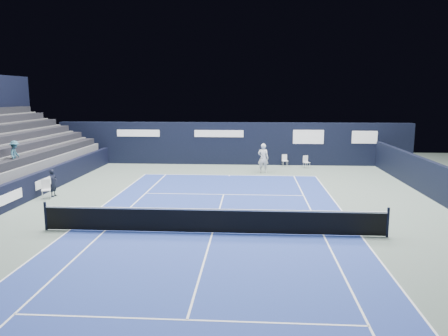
{
  "coord_description": "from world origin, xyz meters",
  "views": [
    {
      "loc": [
        1.46,
        -15.63,
        5.13
      ],
      "look_at": [
        -0.02,
        7.0,
        1.3
      ],
      "focal_mm": 35.0,
      "sensor_mm": 36.0,
      "label": 1
    }
  ],
  "objects_px": {
    "tennis_player": "(263,158)",
    "folding_chair_back_b": "(306,161)",
    "folding_chair_back_a": "(285,158)",
    "tennis_net": "(212,220)",
    "line_judge_chair": "(46,188)"
  },
  "relations": [
    {
      "from": "tennis_player",
      "to": "folding_chair_back_b",
      "type": "bearing_deg",
      "value": 34.22
    },
    {
      "from": "folding_chair_back_a",
      "to": "tennis_net",
      "type": "height_order",
      "value": "tennis_net"
    },
    {
      "from": "folding_chair_back_b",
      "to": "tennis_net",
      "type": "relative_size",
      "value": 0.07
    },
    {
      "from": "folding_chair_back_b",
      "to": "tennis_net",
      "type": "bearing_deg",
      "value": -132.79
    },
    {
      "from": "folding_chair_back_a",
      "to": "tennis_player",
      "type": "relative_size",
      "value": 0.43
    },
    {
      "from": "tennis_net",
      "to": "tennis_player",
      "type": "bearing_deg",
      "value": 80.47
    },
    {
      "from": "tennis_net",
      "to": "folding_chair_back_b",
      "type": "bearing_deg",
      "value": 70.79
    },
    {
      "from": "folding_chair_back_b",
      "to": "tennis_player",
      "type": "xyz_separation_m",
      "value": [
        -3.07,
        -2.09,
        0.48
      ]
    },
    {
      "from": "line_judge_chair",
      "to": "tennis_net",
      "type": "bearing_deg",
      "value": -53.99
    },
    {
      "from": "line_judge_chair",
      "to": "tennis_player",
      "type": "bearing_deg",
      "value": 11.72
    },
    {
      "from": "line_judge_chair",
      "to": "tennis_player",
      "type": "relative_size",
      "value": 0.49
    },
    {
      "from": "line_judge_chair",
      "to": "tennis_net",
      "type": "relative_size",
      "value": 0.07
    },
    {
      "from": "folding_chair_back_b",
      "to": "line_judge_chair",
      "type": "distance_m",
      "value": 17.29
    },
    {
      "from": "tennis_net",
      "to": "tennis_player",
      "type": "height_order",
      "value": "tennis_player"
    },
    {
      "from": "tennis_player",
      "to": "folding_chair_back_a",
      "type": "bearing_deg",
      "value": 60.42
    }
  ]
}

